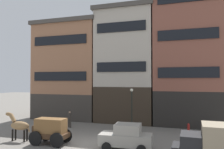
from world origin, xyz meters
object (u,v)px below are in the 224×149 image
Objects in this scene: delivery_truck_near at (219,147)px; streetlamp_curbside at (132,103)px; cargo_wagon at (50,129)px; sedan_dark at (126,137)px; fire_hydrant_curbside at (189,128)px; draft_horse at (19,125)px; pedestrian_officer at (70,118)px.

delivery_truck_near is 11.19m from streetlamp_curbside.
cargo_wagon is 8.53m from streetlamp_curbside.
sedan_dark reaches higher than fire_hydrant_curbside.
delivery_truck_near is at bearing -8.24° from draft_horse.
draft_horse is 10.50m from streetlamp_curbside.
cargo_wagon is 3.56× the size of fire_hydrant_curbside.
streetlamp_curbside is 4.96× the size of fire_hydrant_curbside.
cargo_wagon is 1.65× the size of pedestrian_officer.
sedan_dark is at bearing -36.17° from pedestrian_officer.
pedestrian_officer is at bearing -172.48° from streetlamp_curbside.
fire_hydrant_curbside is at bearing 7.38° from streetlamp_curbside.
delivery_truck_near is 9.74m from fire_hydrant_curbside.
cargo_wagon is at bearing -143.99° from fire_hydrant_curbside.
draft_horse is 8.92m from sedan_dark.
fire_hydrant_curbside is at bearing 7.46° from pedestrian_officer.
streetlamp_curbside is (7.88, 6.80, 1.40)m from draft_horse.
cargo_wagon is 1.26× the size of draft_horse.
pedestrian_officer is (-7.50, 5.48, 0.07)m from sedan_dark.
fire_hydrant_curbside is (10.30, 7.49, -0.72)m from cargo_wagon.
pedestrian_officer is (-13.14, 8.05, -0.44)m from delivery_truck_near.
draft_horse is 2.83× the size of fire_hydrant_curbside.
draft_horse is 15.25m from fire_hydrant_curbside.
streetlamp_curbside is (-6.66, 8.90, 1.25)m from delivery_truck_near.
streetlamp_curbside reaches higher than cargo_wagon.
cargo_wagon is 12.76m from fire_hydrant_curbside.
draft_horse is at bearing -179.96° from cargo_wagon.
sedan_dark is at bearing 2.96° from draft_horse.
draft_horse is at bearing -177.04° from sedan_dark.
sedan_dark is at bearing 155.55° from delivery_truck_near.
draft_horse is at bearing -150.52° from fire_hydrant_curbside.
delivery_truck_near reaches higher than draft_horse.
streetlamp_curbside is (-1.02, 6.34, 1.76)m from sedan_dark.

